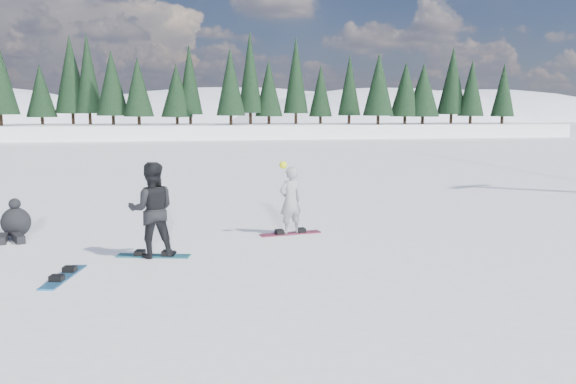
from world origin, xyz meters
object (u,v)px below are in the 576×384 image
Objects in this scene: seated_rider at (15,223)px; snowboarder_woman at (290,200)px; snowboarder_man at (152,210)px; snowboard_loose_a at (64,277)px.

snowboarder_woman is at bearing -25.05° from seated_rider.
snowboarder_man reaches higher than snowboard_loose_a.
snowboarder_man is 1.29× the size of snowboard_loose_a.
snowboarder_man is at bearing -53.93° from seated_rider.
snowboarder_woman is at bearing -156.06° from snowboarder_man.
snowboarder_woman reaches higher than seated_rider.
snowboard_loose_a is (-4.67, -2.77, -0.82)m from snowboarder_woman.
snowboarder_man is at bearing -39.32° from snowboard_loose_a.
snowboarder_woman is 3.53m from snowboarder_man.
snowboarder_man is 1.63× the size of seated_rider.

